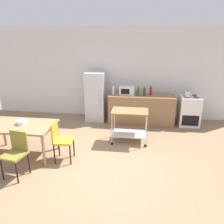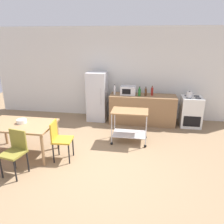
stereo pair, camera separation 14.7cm
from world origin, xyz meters
name	(u,v)px [view 2 (the right image)]	position (x,y,z in m)	size (l,w,h in m)	color
ground_plane	(95,165)	(0.00, 0.00, 0.00)	(12.00, 12.00, 0.00)	#8C7051
back_wall	(117,73)	(0.00, 3.20, 1.45)	(8.40, 0.12, 2.90)	silver
kitchen_counter	(142,109)	(0.90, 2.60, 0.45)	(2.00, 0.64, 0.90)	olive
dining_table	(20,127)	(-1.75, 0.22, 0.67)	(1.50, 0.90, 0.75)	#A37A51
chair_olive	(15,150)	(-1.45, -0.51, 0.52)	(0.47, 0.47, 0.89)	olive
chair_mustard	(60,138)	(-0.80, 0.13, 0.52)	(0.43, 0.43, 0.89)	gold
stove_oven	(191,112)	(2.35, 2.62, 0.45)	(0.60, 0.61, 0.92)	white
refrigerator	(97,96)	(-0.55, 2.70, 0.78)	(0.60, 0.63, 1.55)	silver
kitchen_cart	(130,121)	(0.62, 1.23, 0.57)	(0.91, 0.57, 0.85)	olive
bottle_wine	(115,90)	(0.03, 2.58, 1.03)	(0.06, 0.06, 0.32)	silver
microwave	(128,90)	(0.44, 2.63, 1.03)	(0.46, 0.35, 0.26)	silver
bottle_vinegar	(139,92)	(0.79, 2.53, 1.02)	(0.08, 0.08, 0.28)	#1E6628
bottle_soy_sauce	(146,92)	(0.98, 2.55, 1.02)	(0.07, 0.07, 0.28)	#4C2D19
bottle_sparkling_water	(152,91)	(1.16, 2.64, 1.02)	(0.07, 0.07, 0.29)	maroon
fruit_bowl	(22,121)	(-1.73, 0.26, 0.79)	(0.21, 0.21, 0.09)	white
kettle	(189,95)	(2.23, 2.52, 1.00)	(0.24, 0.17, 0.19)	silver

